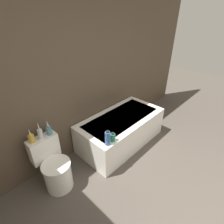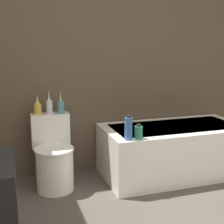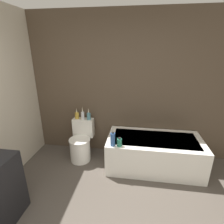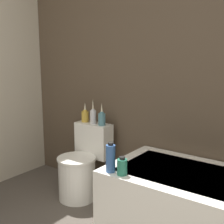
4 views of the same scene
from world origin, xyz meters
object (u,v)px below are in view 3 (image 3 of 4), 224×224
Objects in this scene: bathtub at (154,152)px; vase_bronze at (89,116)px; vase_silver at (83,115)px; shampoo_bottle_tall at (113,139)px; toilet at (81,143)px; vase_gold at (77,115)px; shampoo_bottle_short at (119,142)px.

vase_bronze is at bearing 168.49° from bathtub.
shampoo_bottle_tall is at bearing -41.56° from vase_silver.
bathtub is at bearing -2.79° from toilet.
vase_bronze is (0.12, -0.00, -0.01)m from vase_silver.
vase_gold reaches higher than shampoo_bottle_short.
vase_silver is 1.09× the size of shampoo_bottle_tall.
bathtub is 11.14× the size of shampoo_bottle_short.
vase_silver reaches higher than vase_bronze.
shampoo_bottle_tall is at bearing -177.91° from shampoo_bottle_short.
shampoo_bottle_tall reaches higher than bathtub.
vase_gold is 0.12m from vase_silver.
bathtub is at bearing -10.69° from vase_silver.
bathtub is at bearing 29.79° from shampoo_bottle_short.
vase_bronze is at bearing 132.98° from shampoo_bottle_tall.
toilet is at bearing -59.19° from vase_gold.
bathtub is at bearing -10.28° from vase_gold.
vase_bronze reaches higher than vase_gold.
toilet is 3.51× the size of vase_gold.
vase_gold is 1.45× the size of shampoo_bottle_short.
bathtub is 0.73m from shampoo_bottle_short.
vase_gold is 0.88× the size of shampoo_bottle_tall.
shampoo_bottle_tall is at bearing -153.94° from bathtub.
vase_bronze is at bearing -2.06° from vase_silver.
vase_silver is 0.97m from shampoo_bottle_short.
shampoo_bottle_short is (0.76, -0.57, -0.20)m from vase_silver.
shampoo_bottle_short reaches higher than bathtub.
vase_bronze is (0.12, 0.18, 0.49)m from toilet.
vase_gold is at bearing 146.17° from shampoo_bottle_short.
shampoo_bottle_tall is at bearing -31.05° from toilet.
shampoo_bottle_short is at bearing -41.72° from vase_bronze.
toilet is 3.10× the size of shampoo_bottle_tall.
toilet is 2.83× the size of vase_silver.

